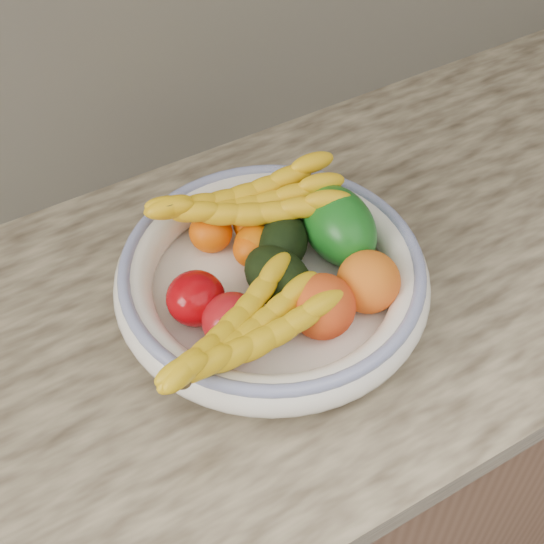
{
  "coord_description": "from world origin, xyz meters",
  "views": [
    {
      "loc": [
        -0.31,
        1.13,
        1.65
      ],
      "look_at": [
        0.0,
        1.66,
        0.96
      ],
      "focal_mm": 50.0,
      "sensor_mm": 36.0,
      "label": 1
    }
  ],
  "objects_px": {
    "fruit_bowl": "(272,278)",
    "banana_bunch_front": "(244,337)",
    "green_mango": "(338,226)",
    "banana_bunch_back": "(247,207)"
  },
  "relations": [
    {
      "from": "fruit_bowl",
      "to": "banana_bunch_front",
      "type": "xyz_separation_m",
      "value": [
        -0.09,
        -0.09,
        0.03
      ]
    },
    {
      "from": "banana_bunch_front",
      "to": "fruit_bowl",
      "type": "bearing_deg",
      "value": 28.66
    },
    {
      "from": "green_mango",
      "to": "banana_bunch_back",
      "type": "bearing_deg",
      "value": 142.62
    },
    {
      "from": "fruit_bowl",
      "to": "banana_bunch_front",
      "type": "height_order",
      "value": "banana_bunch_front"
    },
    {
      "from": "fruit_bowl",
      "to": "green_mango",
      "type": "relative_size",
      "value": 3.06
    },
    {
      "from": "banana_bunch_back",
      "to": "fruit_bowl",
      "type": "bearing_deg",
      "value": -83.46
    },
    {
      "from": "banana_bunch_back",
      "to": "banana_bunch_front",
      "type": "height_order",
      "value": "banana_bunch_back"
    },
    {
      "from": "banana_bunch_back",
      "to": "banana_bunch_front",
      "type": "relative_size",
      "value": 1.07
    },
    {
      "from": "banana_bunch_back",
      "to": "green_mango",
      "type": "bearing_deg",
      "value": -24.49
    },
    {
      "from": "green_mango",
      "to": "banana_bunch_front",
      "type": "distance_m",
      "value": 0.21
    }
  ]
}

